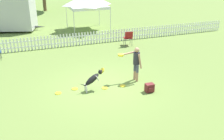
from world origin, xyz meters
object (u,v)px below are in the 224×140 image
at_px(backpack_on_grass, 150,88).
at_px(leaping_dog, 93,79).
at_px(frisbee_far_scatter, 75,89).
at_px(canopy_tent_main, 87,0).
at_px(frisbee_midfield, 105,88).
at_px(folding_chair_center, 128,37).
at_px(handler_person, 135,60).
at_px(frisbee_near_handler, 58,93).
at_px(frisbee_near_dog, 123,86).
at_px(equipment_trailer, 5,13).

bearing_deg(backpack_on_grass, leaping_dog, 156.22).
bearing_deg(frisbee_far_scatter, canopy_tent_main, 71.53).
height_order(frisbee_midfield, canopy_tent_main, canopy_tent_main).
distance_m(frisbee_far_scatter, folding_chair_center, 6.56).
bearing_deg(frisbee_midfield, leaping_dog, 178.54).
bearing_deg(handler_person, frisbee_near_handler, 83.69).
bearing_deg(frisbee_far_scatter, backpack_on_grass, -24.64).
xyz_separation_m(frisbee_near_dog, equipment_trailer, (-4.71, 12.08, 1.34)).
bearing_deg(canopy_tent_main, folding_chair_center, -75.28).
bearing_deg(frisbee_near_handler, equipment_trailer, 99.81).
distance_m(frisbee_near_dog, frisbee_midfield, 0.78).
distance_m(frisbee_midfield, canopy_tent_main, 10.46).
distance_m(frisbee_near_dog, backpack_on_grass, 1.19).
xyz_separation_m(leaping_dog, backpack_on_grass, (2.08, -0.92, -0.35)).
distance_m(handler_person, backpack_on_grass, 1.41).
bearing_deg(frisbee_near_dog, canopy_tent_main, 82.89).
height_order(frisbee_far_scatter, folding_chair_center, folding_chair_center).
xyz_separation_m(frisbee_far_scatter, folding_chair_center, (4.51, 4.74, 0.55)).
bearing_deg(equipment_trailer, frisbee_far_scatter, -60.09).
bearing_deg(equipment_trailer, frisbee_near_handler, -63.56).
xyz_separation_m(handler_person, frisbee_near_dog, (-0.72, -0.33, -0.94)).
height_order(backpack_on_grass, equipment_trailer, equipment_trailer).
bearing_deg(frisbee_midfield, frisbee_near_dog, -4.82).
relative_size(frisbee_near_dog, frisbee_far_scatter, 1.00).
bearing_deg(canopy_tent_main, frisbee_near_dog, -97.11).
relative_size(frisbee_midfield, equipment_trailer, 0.05).
height_order(leaping_dog, frisbee_near_dog, leaping_dog).
relative_size(leaping_dog, backpack_on_grass, 3.18).
height_order(handler_person, folding_chair_center, handler_person).
xyz_separation_m(frisbee_near_handler, folding_chair_center, (5.22, 4.88, 0.55)).
distance_m(frisbee_near_handler, frisbee_near_dog, 2.69).
xyz_separation_m(handler_person, frisbee_midfield, (-1.49, -0.26, -0.94)).
distance_m(leaping_dog, equipment_trailer, 12.51).
distance_m(frisbee_near_dog, canopy_tent_main, 10.40).
bearing_deg(frisbee_far_scatter, frisbee_near_dog, -12.60).
relative_size(leaping_dog, equipment_trailer, 0.21).
height_order(frisbee_near_dog, frisbee_midfield, same).
relative_size(frisbee_near_handler, equipment_trailer, 0.05).
height_order(frisbee_far_scatter, canopy_tent_main, canopy_tent_main).
height_order(frisbee_near_dog, frisbee_far_scatter, same).
height_order(frisbee_near_dog, backpack_on_grass, backpack_on_grass).
height_order(frisbee_near_handler, frisbee_near_dog, same).
height_order(frisbee_midfield, equipment_trailer, equipment_trailer).
xyz_separation_m(frisbee_near_dog, canopy_tent_main, (1.26, 10.08, 2.25)).
distance_m(frisbee_near_handler, folding_chair_center, 7.16).
relative_size(folding_chair_center, equipment_trailer, 0.18).
relative_size(handler_person, equipment_trailer, 0.29).
xyz_separation_m(frisbee_midfield, folding_chair_center, (3.32, 5.11, 0.55)).
xyz_separation_m(frisbee_far_scatter, equipment_trailer, (-2.75, 11.64, 1.34)).
bearing_deg(leaping_dog, backpack_on_grass, 59.32).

